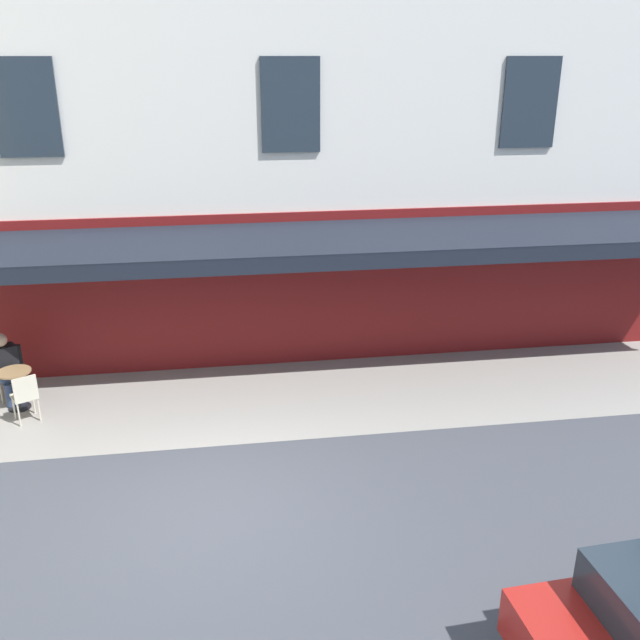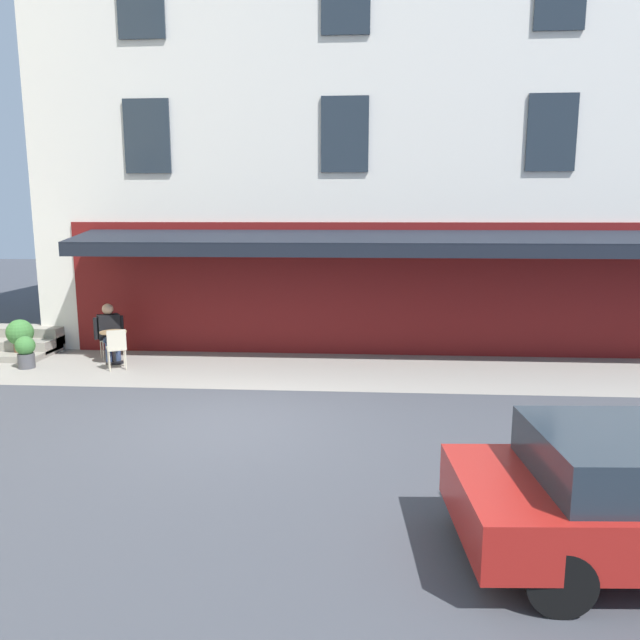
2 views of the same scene
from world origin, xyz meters
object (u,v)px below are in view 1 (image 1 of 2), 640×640
object	(u,v)px
cafe_table_near_entrance	(16,384)
seated_companion_in_black	(6,366)
cafe_chair_cream_back_row	(25,394)
cafe_chair_cream_under_awning	(3,370)

from	to	relation	value
cafe_table_near_entrance	seated_companion_in_black	bearing A→B (deg)	-56.07
cafe_chair_cream_back_row	cafe_chair_cream_under_awning	distance (m)	1.26
cafe_table_near_entrance	seated_companion_in_black	xyz separation A→B (m)	(0.23, -0.35, 0.22)
cafe_chair_cream_back_row	seated_companion_in_black	world-z (taller)	seated_companion_in_black
cafe_chair_cream_back_row	cafe_chair_cream_under_awning	bearing A→B (deg)	-58.91
seated_companion_in_black	cafe_chair_cream_under_awning	bearing A→B (deg)	-56.07
cafe_chair_cream_back_row	cafe_chair_cream_under_awning	world-z (taller)	same
cafe_table_near_entrance	cafe_chair_cream_back_row	world-z (taller)	cafe_chair_cream_back_row
cafe_chair_cream_back_row	cafe_table_near_entrance	bearing A→B (deg)	-61.76
cafe_chair_cream_back_row	seated_companion_in_black	bearing A→B (deg)	-59.50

